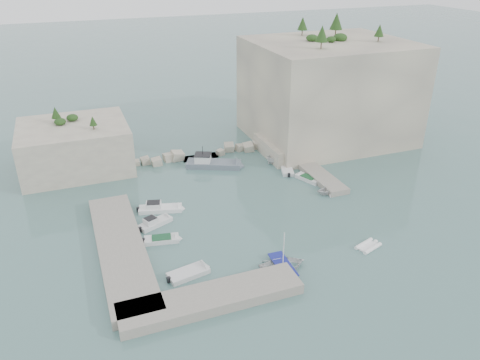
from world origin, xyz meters
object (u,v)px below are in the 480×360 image
object	(u,v)px
motorboat_a	(161,211)
inflatable_dinghy	(368,247)
motorboat_c	(162,241)
tender_east_b	(308,180)
motorboat_e	(188,275)
tender_east_a	(326,194)
motorboat_b	(156,225)
tender_east_c	(286,170)
tender_east_d	(280,164)
rowboat	(283,268)
work_boat	(214,167)

from	to	relation	value
motorboat_a	inflatable_dinghy	size ratio (longest dim) A/B	1.92
motorboat_c	tender_east_b	xyz separation A→B (m)	(23.84, 8.26, 0.00)
motorboat_e	tender_east_a	distance (m)	25.27
motorboat_b	motorboat_a	xyz separation A→B (m)	(1.36, 3.30, 0.00)
motorboat_e	tender_east_c	bearing A→B (deg)	31.58
inflatable_dinghy	tender_east_d	bearing A→B (deg)	70.21
motorboat_a	rowboat	world-z (taller)	motorboat_a
motorboat_c	rowboat	size ratio (longest dim) A/B	0.87
motorboat_a	work_boat	distance (m)	15.24
tender_east_b	rowboat	bearing A→B (deg)	121.97
motorboat_c	work_boat	bearing A→B (deg)	65.56
motorboat_b	work_boat	xyz separation A→B (m)	(12.19, 14.01, 0.00)
motorboat_e	rowboat	bearing A→B (deg)	-25.70
rowboat	inflatable_dinghy	size ratio (longest dim) A/B	1.59
motorboat_e	motorboat_b	bearing A→B (deg)	84.54
tender_east_b	work_boat	world-z (taller)	work_boat
motorboat_c	inflatable_dinghy	bearing A→B (deg)	-13.88
tender_east_d	tender_east_a	bearing A→B (deg)	-151.29
tender_east_a	motorboat_b	bearing A→B (deg)	90.52
tender_east_a	tender_east_b	bearing A→B (deg)	4.77
tender_east_b	tender_east_d	size ratio (longest dim) A/B	1.03
motorboat_c	tender_east_a	bearing A→B (deg)	18.23
motorboat_b	tender_east_d	size ratio (longest dim) A/B	1.12
rowboat	work_boat	world-z (taller)	work_boat
motorboat_b	tender_east_b	xyz separation A→B (m)	(23.79, 4.38, 0.00)
rowboat	inflatable_dinghy	world-z (taller)	rowboat
tender_east_b	motorboat_e	bearing A→B (deg)	101.86
inflatable_dinghy	tender_east_b	xyz separation A→B (m)	(1.89, 17.97, 0.00)
motorboat_e	motorboat_c	size ratio (longest dim) A/B	1.07
motorboat_e	rowboat	distance (m)	10.12
motorboat_a	motorboat_c	world-z (taller)	motorboat_a
tender_east_b	motorboat_a	bearing A→B (deg)	70.08
rowboat	motorboat_c	bearing A→B (deg)	50.52
tender_east_c	tender_east_a	bearing A→B (deg)	-151.48
motorboat_a	tender_east_d	world-z (taller)	tender_east_d
motorboat_b	tender_east_b	bearing A→B (deg)	-13.71
motorboat_a	tender_east_d	size ratio (longest dim) A/B	1.44
motorboat_a	tender_east_d	distance (m)	22.47
tender_east_a	work_boat	world-z (taller)	work_boat
motorboat_c	rowboat	bearing A→B (deg)	-31.32
tender_east_b	tender_east_d	world-z (taller)	tender_east_d
tender_east_d	motorboat_a	bearing A→B (deg)	131.13
rowboat	tender_east_b	xyz separation A→B (m)	(12.76, 17.99, 0.00)
work_boat	tender_east_d	bearing A→B (deg)	9.54
motorboat_a	tender_east_a	xyz separation A→B (m)	(22.71, -3.68, 0.00)
motorboat_e	motorboat_c	xyz separation A→B (m)	(-1.27, 7.27, 0.00)
motorboat_b	motorboat_c	distance (m)	3.88
motorboat_c	inflatable_dinghy	distance (m)	24.00
tender_east_a	tender_east_b	distance (m)	4.76
motorboat_b	motorboat_c	size ratio (longest dim) A/B	1.07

